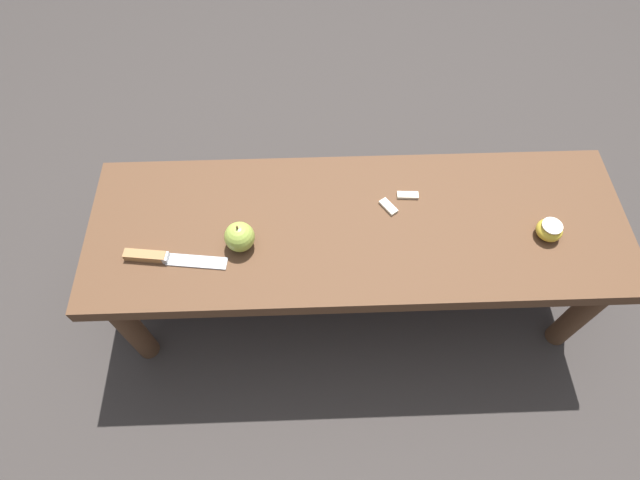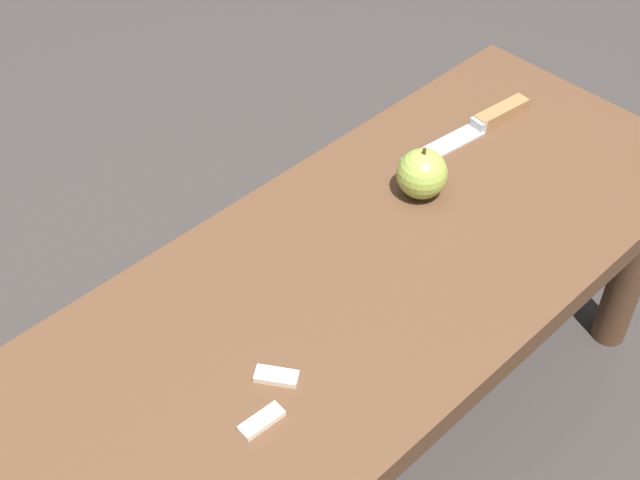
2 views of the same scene
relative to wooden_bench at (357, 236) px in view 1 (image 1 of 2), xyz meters
name	(u,v)px [view 1 (image 1 of 2)]	position (x,y,z in m)	size (l,w,h in m)	color
ground_plane	(350,294)	(0.00, 0.00, -0.35)	(8.00, 8.00, 0.00)	#383330
wooden_bench	(357,236)	(0.00, 0.00, 0.00)	(1.33, 0.44, 0.41)	brown
knife	(160,257)	(-0.47, -0.08, 0.06)	(0.24, 0.06, 0.02)	#B7BABF
apple_whole	(240,237)	(-0.29, -0.05, 0.09)	(0.07, 0.07, 0.08)	#9EB747
apple_cut	(549,230)	(0.45, -0.05, 0.08)	(0.06, 0.06, 0.04)	gold
apple_slice_near_knife	(388,207)	(0.08, 0.05, 0.06)	(0.05, 0.05, 0.01)	silver
apple_slice_center	(408,195)	(0.13, 0.08, 0.06)	(0.05, 0.02, 0.01)	silver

